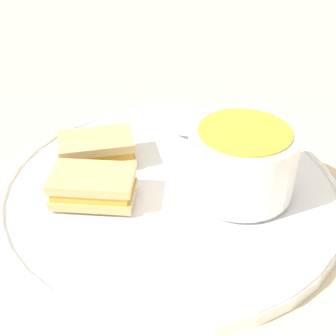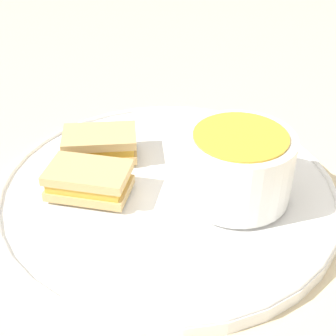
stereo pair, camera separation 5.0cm
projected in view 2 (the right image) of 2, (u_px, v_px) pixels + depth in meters
name	position (u px, v px, depth m)	size (l,w,h in m)	color
ground_plane	(168.00, 197.00, 0.53)	(2.40, 2.40, 0.00)	beige
plate	(168.00, 190.00, 0.52)	(0.37, 0.37, 0.02)	white
soup_bowl	(238.00, 165.00, 0.48)	(0.11, 0.11, 0.07)	white
spoon	(197.00, 134.00, 0.60)	(0.08, 0.11, 0.01)	silver
sandwich_half_near	(100.00, 144.00, 0.55)	(0.07, 0.10, 0.03)	tan
sandwich_half_far	(89.00, 180.00, 0.50)	(0.06, 0.09, 0.03)	tan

